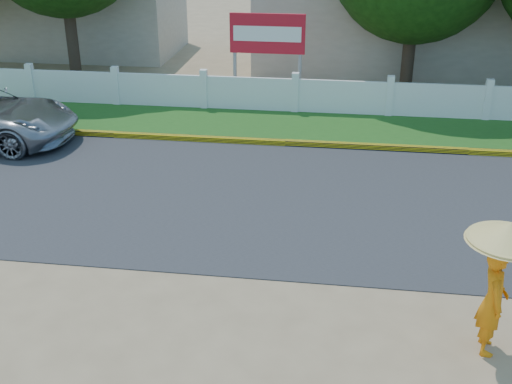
{
  "coord_description": "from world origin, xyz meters",
  "views": [
    {
      "loc": [
        1.51,
        -8.89,
        6.34
      ],
      "look_at": [
        0.0,
        2.0,
        1.3
      ],
      "focal_mm": 45.0,
      "sensor_mm": 36.0,
      "label": 1
    }
  ],
  "objects": [
    {
      "name": "billboard",
      "position": [
        -1.05,
        12.3,
        2.14
      ],
      "size": [
        2.5,
        0.13,
        2.95
      ],
      "color": "gray",
      "rests_on": "ground"
    },
    {
      "name": "building_near",
      "position": [
        3.0,
        18.0,
        1.6
      ],
      "size": [
        10.0,
        6.0,
        3.2
      ],
      "primitive_type": "cube",
      "color": "#B7AD99",
      "rests_on": "ground"
    },
    {
      "name": "curb",
      "position": [
        0.0,
        8.05,
        0.08
      ],
      "size": [
        40.0,
        0.18,
        0.16
      ],
      "primitive_type": "cube",
      "color": "yellow",
      "rests_on": "ground"
    },
    {
      "name": "fence",
      "position": [
        0.0,
        11.2,
        0.55
      ],
      "size": [
        40.0,
        0.1,
        1.1
      ],
      "primitive_type": "cube",
      "color": "silver",
      "rests_on": "ground"
    },
    {
      "name": "grass_verge",
      "position": [
        0.0,
        9.75,
        0.01
      ],
      "size": [
        60.0,
        3.5,
        0.03
      ],
      "primitive_type": "cube",
      "color": "#2D601E",
      "rests_on": "ground"
    },
    {
      "name": "building_far",
      "position": [
        -10.0,
        19.0,
        1.4
      ],
      "size": [
        8.0,
        5.0,
        2.8
      ],
      "primitive_type": "cube",
      "color": "#B7AD99",
      "rests_on": "ground"
    },
    {
      "name": "monk_with_parasol",
      "position": [
        3.94,
        -0.47,
        1.42
      ],
      "size": [
        1.2,
        1.2,
        2.19
      ],
      "color": "orange",
      "rests_on": "ground"
    },
    {
      "name": "ground",
      "position": [
        0.0,
        0.0,
        0.0
      ],
      "size": [
        120.0,
        120.0,
        0.0
      ],
      "primitive_type": "plane",
      "color": "#9E8460",
      "rests_on": "ground"
    },
    {
      "name": "road",
      "position": [
        0.0,
        4.5,
        0.01
      ],
      "size": [
        60.0,
        7.0,
        0.02
      ],
      "primitive_type": "cube",
      "color": "#38383A",
      "rests_on": "ground"
    }
  ]
}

